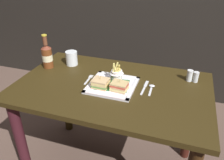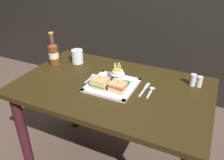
{
  "view_description": "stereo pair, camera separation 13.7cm",
  "coord_description": "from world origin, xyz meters",
  "px_view_note": "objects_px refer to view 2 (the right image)",
  "views": [
    {
      "loc": [
        0.39,
        -1.14,
        1.43
      ],
      "look_at": [
        0.0,
        -0.0,
        0.76
      ],
      "focal_mm": 36.57,
      "sensor_mm": 36.0,
      "label": 1
    },
    {
      "loc": [
        0.51,
        -1.09,
        1.43
      ],
      "look_at": [
        0.0,
        -0.0,
        0.76
      ],
      "focal_mm": 36.57,
      "sensor_mm": 36.0,
      "label": 2
    }
  ],
  "objects_px": {
    "sandwich_half_left": "(100,82)",
    "water_glass": "(77,57)",
    "fork": "(91,78)",
    "pepper_shaker": "(199,82)",
    "square_plate": "(112,85)",
    "spoon": "(151,90)",
    "salt_shaker": "(193,81)",
    "knife": "(145,89)",
    "sandwich_half_right": "(118,87)",
    "dining_table": "(112,102)",
    "fries_cup": "(118,74)",
    "beer_bottle": "(53,53)"
  },
  "relations": [
    {
      "from": "sandwich_half_left",
      "to": "water_glass",
      "type": "distance_m",
      "value": 0.4
    },
    {
      "from": "fork",
      "to": "pepper_shaker",
      "type": "relative_size",
      "value": 1.94
    },
    {
      "from": "pepper_shaker",
      "to": "square_plate",
      "type": "bearing_deg",
      "value": -155.34
    },
    {
      "from": "pepper_shaker",
      "to": "spoon",
      "type": "bearing_deg",
      "value": -146.38
    },
    {
      "from": "salt_shaker",
      "to": "knife",
      "type": "bearing_deg",
      "value": -145.92
    },
    {
      "from": "sandwich_half_left",
      "to": "salt_shaker",
      "type": "relative_size",
      "value": 1.29
    },
    {
      "from": "sandwich_half_right",
      "to": "spoon",
      "type": "distance_m",
      "value": 0.2
    },
    {
      "from": "water_glass",
      "to": "pepper_shaker",
      "type": "distance_m",
      "value": 0.85
    },
    {
      "from": "salt_shaker",
      "to": "pepper_shaker",
      "type": "height_order",
      "value": "salt_shaker"
    },
    {
      "from": "dining_table",
      "to": "salt_shaker",
      "type": "xyz_separation_m",
      "value": [
        0.44,
        0.21,
        0.16
      ]
    },
    {
      "from": "sandwich_half_left",
      "to": "sandwich_half_right",
      "type": "distance_m",
      "value": 0.12
    },
    {
      "from": "dining_table",
      "to": "knife",
      "type": "distance_m",
      "value": 0.24
    },
    {
      "from": "sandwich_half_left",
      "to": "fork",
      "type": "height_order",
      "value": "sandwich_half_left"
    },
    {
      "from": "fork",
      "to": "spoon",
      "type": "xyz_separation_m",
      "value": [
        0.4,
        0.02,
        0.0
      ]
    },
    {
      "from": "fries_cup",
      "to": "pepper_shaker",
      "type": "relative_size",
      "value": 1.68
    },
    {
      "from": "square_plate",
      "to": "spoon",
      "type": "distance_m",
      "value": 0.24
    },
    {
      "from": "sandwich_half_right",
      "to": "water_glass",
      "type": "height_order",
      "value": "water_glass"
    },
    {
      "from": "square_plate",
      "to": "fork",
      "type": "relative_size",
      "value": 2.14
    },
    {
      "from": "fork",
      "to": "salt_shaker",
      "type": "xyz_separation_m",
      "value": [
        0.61,
        0.18,
        0.03
      ]
    },
    {
      "from": "fork",
      "to": "dining_table",
      "type": "bearing_deg",
      "value": -8.85
    },
    {
      "from": "dining_table",
      "to": "sandwich_half_right",
      "type": "height_order",
      "value": "sandwich_half_right"
    },
    {
      "from": "salt_shaker",
      "to": "beer_bottle",
      "type": "bearing_deg",
      "value": -173.51
    },
    {
      "from": "spoon",
      "to": "pepper_shaker",
      "type": "height_order",
      "value": "pepper_shaker"
    },
    {
      "from": "knife",
      "to": "sandwich_half_left",
      "type": "bearing_deg",
      "value": -159.03
    },
    {
      "from": "dining_table",
      "to": "pepper_shaker",
      "type": "xyz_separation_m",
      "value": [
        0.48,
        0.21,
        0.16
      ]
    },
    {
      "from": "knife",
      "to": "salt_shaker",
      "type": "relative_size",
      "value": 2.35
    },
    {
      "from": "dining_table",
      "to": "pepper_shaker",
      "type": "relative_size",
      "value": 17.67
    },
    {
      "from": "fork",
      "to": "spoon",
      "type": "height_order",
      "value": "spoon"
    },
    {
      "from": "fries_cup",
      "to": "spoon",
      "type": "bearing_deg",
      "value": -2.43
    },
    {
      "from": "sandwich_half_right",
      "to": "knife",
      "type": "relative_size",
      "value": 0.56
    },
    {
      "from": "beer_bottle",
      "to": "pepper_shaker",
      "type": "height_order",
      "value": "beer_bottle"
    },
    {
      "from": "dining_table",
      "to": "spoon",
      "type": "xyz_separation_m",
      "value": [
        0.24,
        0.05,
        0.13
      ]
    },
    {
      "from": "fork",
      "to": "water_glass",
      "type": "bearing_deg",
      "value": 140.69
    },
    {
      "from": "fork",
      "to": "knife",
      "type": "xyz_separation_m",
      "value": [
        0.36,
        0.02,
        -0.0
      ]
    },
    {
      "from": "square_plate",
      "to": "knife",
      "type": "distance_m",
      "value": 0.2
    },
    {
      "from": "square_plate",
      "to": "water_glass",
      "type": "bearing_deg",
      "value": 151.68
    },
    {
      "from": "dining_table",
      "to": "water_glass",
      "type": "distance_m",
      "value": 0.45
    },
    {
      "from": "square_plate",
      "to": "pepper_shaker",
      "type": "bearing_deg",
      "value": 24.66
    },
    {
      "from": "square_plate",
      "to": "spoon",
      "type": "height_order",
      "value": "square_plate"
    },
    {
      "from": "fries_cup",
      "to": "sandwich_half_right",
      "type": "bearing_deg",
      "value": -64.63
    },
    {
      "from": "sandwich_half_left",
      "to": "pepper_shaker",
      "type": "xyz_separation_m",
      "value": [
        0.53,
        0.26,
        -0.01
      ]
    },
    {
      "from": "dining_table",
      "to": "square_plate",
      "type": "distance_m",
      "value": 0.13
    },
    {
      "from": "water_glass",
      "to": "square_plate",
      "type": "bearing_deg",
      "value": -28.32
    },
    {
      "from": "sandwich_half_right",
      "to": "water_glass",
      "type": "relative_size",
      "value": 0.99
    },
    {
      "from": "knife",
      "to": "dining_table",
      "type": "bearing_deg",
      "value": -168.05
    },
    {
      "from": "square_plate",
      "to": "salt_shaker",
      "type": "distance_m",
      "value": 0.49
    },
    {
      "from": "fries_cup",
      "to": "salt_shaker",
      "type": "xyz_separation_m",
      "value": [
        0.43,
        0.15,
        -0.02
      ]
    },
    {
      "from": "dining_table",
      "to": "sandwich_half_left",
      "type": "distance_m",
      "value": 0.18
    },
    {
      "from": "dining_table",
      "to": "salt_shaker",
      "type": "distance_m",
      "value": 0.52
    },
    {
      "from": "salt_shaker",
      "to": "sandwich_half_right",
      "type": "bearing_deg",
      "value": -145.35
    }
  ]
}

